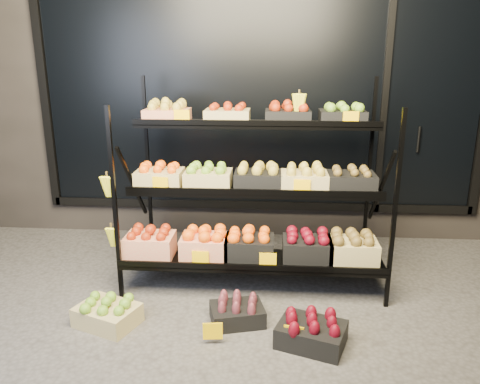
{
  "coord_description": "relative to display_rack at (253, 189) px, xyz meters",
  "views": [
    {
      "loc": [
        0.14,
        -3.06,
        1.84
      ],
      "look_at": [
        -0.11,
        0.55,
        0.77
      ],
      "focal_mm": 35.0,
      "sensor_mm": 36.0,
      "label": 1
    }
  ],
  "objects": [
    {
      "name": "ground",
      "position": [
        0.01,
        -0.6,
        -0.79
      ],
      "size": [
        24.0,
        24.0,
        0.0
      ],
      "primitive_type": "plane",
      "color": "#514F4C",
      "rests_on": "ground"
    },
    {
      "name": "building",
      "position": [
        0.01,
        1.99,
        0.96
      ],
      "size": [
        6.0,
        2.08,
        3.5
      ],
      "color": "#2D2826",
      "rests_on": "ground"
    },
    {
      "name": "display_rack",
      "position": [
        0.0,
        0.0,
        0.0
      ],
      "size": [
        2.18,
        1.02,
        1.66
      ],
      "color": "black",
      "rests_on": "ground"
    },
    {
      "name": "tag_floor_a",
      "position": [
        -0.21,
        -1.0,
        -0.73
      ],
      "size": [
        0.13,
        0.01,
        0.12
      ],
      "primitive_type": "cube",
      "color": "#FFC400",
      "rests_on": "ground"
    },
    {
      "name": "tag_floor_b",
      "position": [
        0.32,
        -1.0,
        -0.73
      ],
      "size": [
        0.13,
        0.01,
        0.12
      ],
      "primitive_type": "cube",
      "color": "#FFC400",
      "rests_on": "ground"
    },
    {
      "name": "floor_crate_left",
      "position": [
        -0.99,
        -0.81,
        -0.69
      ],
      "size": [
        0.49,
        0.43,
        0.21
      ],
      "rotation": [
        0.0,
        0.0,
        -0.38
      ],
      "color": "tan",
      "rests_on": "ground"
    },
    {
      "name": "floor_crate_midleft",
      "position": [
        -0.07,
        -0.72,
        -0.7
      ],
      "size": [
        0.42,
        0.36,
        0.19
      ],
      "rotation": [
        0.0,
        0.0,
        0.26
      ],
      "color": "black",
      "rests_on": "ground"
    },
    {
      "name": "floor_crate_right",
      "position": [
        0.43,
        -0.95,
        -0.69
      ],
      "size": [
        0.51,
        0.44,
        0.21
      ],
      "rotation": [
        0.0,
        0.0,
        -0.34
      ],
      "color": "black",
      "rests_on": "ground"
    }
  ]
}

